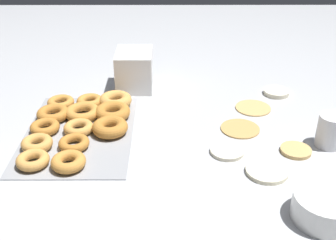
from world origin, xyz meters
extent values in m
plane|color=#B2B5BA|center=(0.00, 0.00, 0.00)|extent=(3.00, 3.00, 0.00)
cylinder|color=beige|center=(0.12, 0.02, 0.01)|extent=(0.09, 0.09, 0.01)
cylinder|color=tan|center=(0.12, 0.21, 0.01)|extent=(0.08, 0.08, 0.01)
cylinder|color=tan|center=(-0.01, 0.08, 0.00)|extent=(0.12, 0.12, 0.01)
cylinder|color=tan|center=(-0.14, 0.14, 0.00)|extent=(0.12, 0.12, 0.01)
cylinder|color=beige|center=(0.21, 0.11, 0.01)|extent=(0.11, 0.11, 0.01)
cylinder|color=beige|center=(-0.25, 0.24, 0.01)|extent=(0.09, 0.09, 0.02)
cube|color=#93969B|center=(0.01, -0.40, 0.00)|extent=(0.46, 0.31, 0.01)
torus|color=#C68438|center=(-0.15, -0.49, 0.02)|extent=(0.09, 0.09, 0.03)
torus|color=#B7752D|center=(-0.07, -0.49, 0.02)|extent=(0.10, 0.10, 0.03)
torus|color=#B7752D|center=(0.01, -0.50, 0.02)|extent=(0.09, 0.09, 0.03)
torus|color=#D19347|center=(0.10, -0.50, 0.02)|extent=(0.09, 0.09, 0.03)
torus|color=#D19347|center=(0.18, -0.49, 0.02)|extent=(0.09, 0.09, 0.03)
torus|color=#C68438|center=(-0.16, -0.39, 0.02)|extent=(0.09, 0.09, 0.03)
torus|color=#C68438|center=(-0.08, -0.40, 0.02)|extent=(0.11, 0.11, 0.03)
torus|color=#D19347|center=(0.01, -0.40, 0.02)|extent=(0.09, 0.09, 0.03)
torus|color=#B7752D|center=(0.10, -0.40, 0.02)|extent=(0.09, 0.09, 0.02)
torus|color=#C68438|center=(0.19, -0.39, 0.02)|extent=(0.09, 0.09, 0.03)
torus|color=#D19347|center=(-0.16, -0.31, 0.02)|extent=(0.11, 0.11, 0.03)
torus|color=#B7752D|center=(-0.07, -0.31, 0.02)|extent=(0.11, 0.11, 0.03)
torus|color=#B7752D|center=(0.02, -0.31, 0.02)|extent=(0.11, 0.11, 0.04)
cylinder|color=white|center=(0.38, 0.20, 0.03)|extent=(0.14, 0.14, 0.06)
cube|color=white|center=(-0.31, -0.26, 0.01)|extent=(0.16, 0.13, 0.03)
cube|color=white|center=(-0.31, -0.26, 0.04)|extent=(0.16, 0.13, 0.03)
cube|color=white|center=(-0.31, -0.26, 0.07)|extent=(0.16, 0.13, 0.03)
cube|color=white|center=(-0.31, -0.26, 0.09)|extent=(0.16, 0.13, 0.03)
cube|color=white|center=(-0.31, -0.26, 0.12)|extent=(0.16, 0.13, 0.03)
cylinder|color=white|center=(0.08, 0.31, 0.05)|extent=(0.08, 0.08, 0.09)
camera|label=1|loc=(1.08, -0.14, 0.64)|focal=45.00mm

